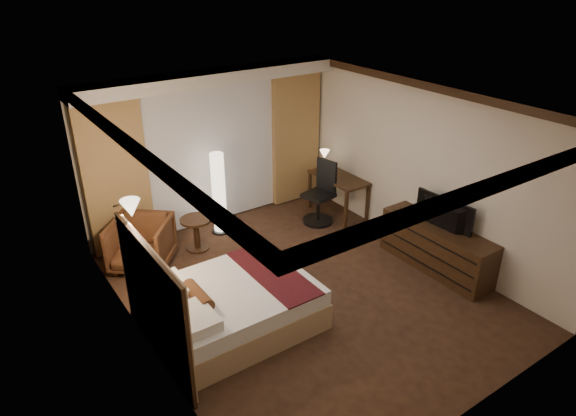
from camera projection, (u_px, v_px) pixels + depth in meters
floor at (304, 290)px, 7.38m from camera, size 4.50×5.50×0.01m
ceiling at (307, 105)px, 6.19m from camera, size 4.50×5.50×0.01m
back_wall at (210, 148)px, 8.82m from camera, size 4.50×0.02×2.70m
left_wall at (140, 256)px, 5.63m from camera, size 0.02×5.50×2.70m
right_wall at (422, 169)px, 7.93m from camera, size 0.02×5.50×2.70m
crown_molding at (307, 110)px, 6.22m from camera, size 4.50×5.50×0.12m
soffit at (212, 77)px, 8.08m from camera, size 4.50×0.50×0.20m
curtain_sheer at (213, 155)px, 8.80m from camera, size 2.48×0.04×2.45m
curtain_left_drape at (116, 178)px, 7.89m from camera, size 1.00×0.14×2.45m
curtain_right_drape at (296, 138)px, 9.62m from camera, size 1.00×0.14×2.45m
wall_sconce at (131, 208)px, 6.09m from camera, size 0.24×0.24×0.24m
bed at (234, 306)px, 6.55m from camera, size 1.99×1.55×0.58m
headboard at (155, 304)px, 5.84m from camera, size 0.12×1.85×1.50m
armchair at (141, 241)px, 7.76m from camera, size 1.16×1.15×0.87m
side_table at (197, 234)px, 8.30m from camera, size 0.50×0.50×0.55m
floor_lamp at (219, 193)px, 8.63m from camera, size 0.31×0.31×1.46m
desk at (338, 196)px, 9.40m from camera, size 0.55×1.15×0.75m
desk_lamp at (324, 161)px, 9.47m from camera, size 0.18×0.18×0.34m
office_chair at (318, 193)px, 9.02m from camera, size 0.65×0.65×1.14m
dresser at (436, 247)px, 7.75m from camera, size 0.50×1.85×0.72m
television at (441, 210)px, 7.46m from camera, size 0.62×1.01×0.13m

